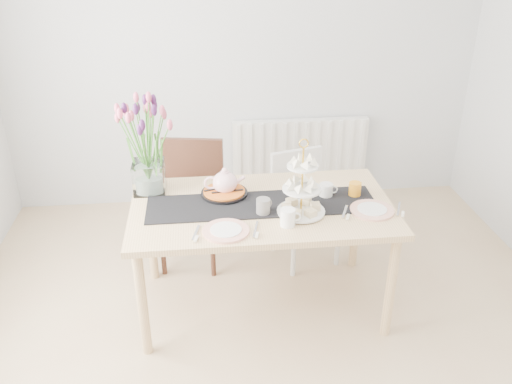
{
  "coord_description": "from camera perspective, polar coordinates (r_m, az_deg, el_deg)",
  "views": [
    {
      "loc": [
        -0.38,
        -2.22,
        2.32
      ],
      "look_at": [
        -0.07,
        0.62,
        0.87
      ],
      "focal_mm": 38.0,
      "sensor_mm": 36.0,
      "label": 1
    }
  ],
  "objects": [
    {
      "name": "tulip_vase",
      "position": [
        3.39,
        -11.62,
        6.16
      ],
      "size": [
        0.72,
        0.72,
        0.62
      ],
      "rotation": [
        0.0,
        0.0,
        0.13
      ],
      "color": "silver",
      "rests_on": "dining_table"
    },
    {
      "name": "radiator",
      "position": [
        4.87,
        4.63,
        4.25
      ],
      "size": [
        1.2,
        0.08,
        0.6
      ],
      "primitive_type": "cube",
      "color": "white",
      "rests_on": "room_shell"
    },
    {
      "name": "chair_white",
      "position": [
        4.01,
        4.82,
        -0.64
      ],
      "size": [
        0.5,
        0.5,
        0.81
      ],
      "rotation": [
        0.0,
        0.0,
        0.28
      ],
      "color": "silver",
      "rests_on": "ground"
    },
    {
      "name": "mug_orange",
      "position": [
        3.45,
        10.37,
        0.28
      ],
      "size": [
        0.11,
        0.11,
        0.09
      ],
      "primitive_type": "cylinder",
      "rotation": [
        0.0,
        0.0,
        0.91
      ],
      "color": "orange",
      "rests_on": "dining_table"
    },
    {
      "name": "chair_brown",
      "position": [
        3.97,
        -6.8,
        -0.11
      ],
      "size": [
        0.52,
        0.52,
        0.9
      ],
      "rotation": [
        0.0,
        0.0,
        -0.17
      ],
      "color": "#351B13",
      "rests_on": "ground"
    },
    {
      "name": "cake_stand",
      "position": [
        3.17,
        4.82,
        -0.32
      ],
      "size": [
        0.29,
        0.29,
        0.42
      ],
      "rotation": [
        0.0,
        0.0,
        -0.43
      ],
      "color": "gold",
      "rests_on": "dining_table"
    },
    {
      "name": "plate_right",
      "position": [
        3.31,
        12.1,
        -1.88
      ],
      "size": [
        0.34,
        0.34,
        0.01
      ],
      "primitive_type": "cylinder",
      "rotation": [
        0.0,
        0.0,
        -0.41
      ],
      "color": "white",
      "rests_on": "dining_table"
    },
    {
      "name": "mug_white",
      "position": [
        3.08,
        3.36,
        -2.68
      ],
      "size": [
        0.09,
        0.09,
        0.1
      ],
      "primitive_type": "cylinder",
      "rotation": [
        0.0,
        0.0,
        0.02
      ],
      "color": "white",
      "rests_on": "dining_table"
    },
    {
      "name": "room_shell",
      "position": [
        2.47,
        3.12,
        2.57
      ],
      "size": [
        4.5,
        4.5,
        4.5
      ],
      "color": "tan",
      "rests_on": "ground"
    },
    {
      "name": "cream_jug",
      "position": [
        3.42,
        7.38,
        0.19
      ],
      "size": [
        0.09,
        0.09,
        0.09
      ],
      "primitive_type": "cylinder",
      "rotation": [
        0.0,
        0.0,
        -0.1
      ],
      "color": "silver",
      "rests_on": "dining_table"
    },
    {
      "name": "dining_table",
      "position": [
        3.35,
        0.62,
        -2.52
      ],
      "size": [
        1.6,
        0.9,
        0.75
      ],
      "color": "tan",
      "rests_on": "ground"
    },
    {
      "name": "table_runner",
      "position": [
        3.31,
        0.63,
        -1.3
      ],
      "size": [
        1.4,
        0.35,
        0.01
      ],
      "primitive_type": "cube",
      "color": "black",
      "rests_on": "dining_table"
    },
    {
      "name": "teapot",
      "position": [
        3.42,
        -3.28,
        1.01
      ],
      "size": [
        0.26,
        0.21,
        0.17
      ],
      "primitive_type": null,
      "rotation": [
        0.0,
        0.0,
        -0.01
      ],
      "color": "white",
      "rests_on": "dining_table"
    },
    {
      "name": "mug_grey",
      "position": [
        3.19,
        0.75,
        -1.54
      ],
      "size": [
        0.12,
        0.12,
        0.1
      ],
      "primitive_type": "cylinder",
      "rotation": [
        0.0,
        0.0,
        0.7
      ],
      "color": "slate",
      "rests_on": "dining_table"
    },
    {
      "name": "plate_left",
      "position": [
        3.03,
        -3.19,
        -4.1
      ],
      "size": [
        0.32,
        0.32,
        0.01
      ],
      "primitive_type": "cylinder",
      "rotation": [
        0.0,
        0.0,
        -0.23
      ],
      "color": "white",
      "rests_on": "dining_table"
    },
    {
      "name": "tart_tin",
      "position": [
        3.42,
        -3.36,
        -0.11
      ],
      "size": [
        0.29,
        0.29,
        0.04
      ],
      "rotation": [
        0.0,
        0.0,
        -0.15
      ],
      "color": "black",
      "rests_on": "dining_table"
    }
  ]
}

